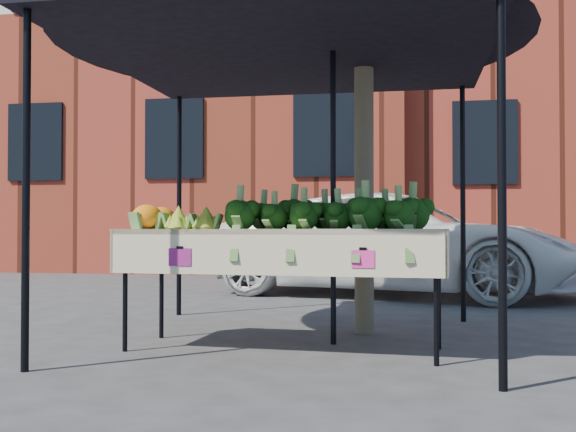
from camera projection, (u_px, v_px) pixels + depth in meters
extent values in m
plane|color=#303033|center=(257.00, 352.00, 5.00)|extent=(90.00, 90.00, 0.00)
cube|color=beige|center=(283.00, 289.00, 5.06)|extent=(2.45, 0.95, 0.90)
cube|color=#F22D8C|center=(181.00, 257.00, 4.79)|extent=(0.17, 0.01, 0.12)
cube|color=#F42E94|center=(367.00, 259.00, 4.56)|extent=(0.17, 0.01, 0.12)
ellipsoid|color=black|center=(327.00, 209.00, 5.04)|extent=(1.50, 0.60, 0.30)
ellipsoid|color=#A4B232|center=(197.00, 214.00, 5.18)|extent=(0.46, 0.50, 0.23)
ellipsoid|color=orange|center=(155.00, 216.00, 5.32)|extent=(0.26, 0.46, 0.21)
imported|color=white|center=(397.00, 112.00, 9.44)|extent=(1.92, 2.60, 5.05)
cube|color=maroon|center=(172.00, 91.00, 17.78)|extent=(12.00, 8.00, 9.00)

